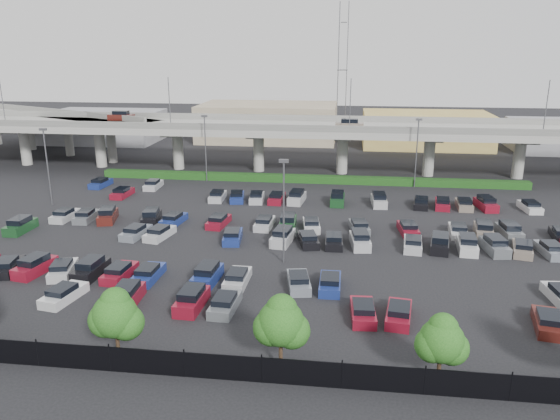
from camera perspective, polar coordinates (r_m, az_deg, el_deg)
name	(u,v)px	position (r m, az deg, el deg)	size (l,w,h in m)	color
ground	(292,235)	(61.29, 1.26, -2.67)	(280.00, 280.00, 0.00)	black
overpass	(311,131)	(90.69, 3.25, 8.24)	(150.00, 13.00, 15.80)	gray
on_ramp	(50,118)	(116.84, -22.94, 8.82)	(50.93, 30.13, 8.80)	gray
hedge	(309,179)	(85.05, 3.01, 3.26)	(66.00, 1.60, 1.10)	#103812
fence	(245,369)	(35.86, -3.65, -16.22)	(70.00, 0.10, 2.00)	black
tree_row	(260,321)	(35.65, -2.06, -11.52)	(65.07, 3.66, 5.94)	#332316
parked_cars	(290,240)	(58.11, 1.10, -3.14)	(63.05, 41.60, 1.67)	navy
light_poles	(258,176)	(61.97, -2.31, 3.55)	(66.90, 48.38, 10.30)	#525257
distant_buildings	(379,126)	(120.64, 10.30, 8.58)	(138.00, 24.00, 9.00)	slate
comm_tower	(343,67)	(131.59, 6.55, 14.60)	(2.40, 2.40, 30.00)	#525257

